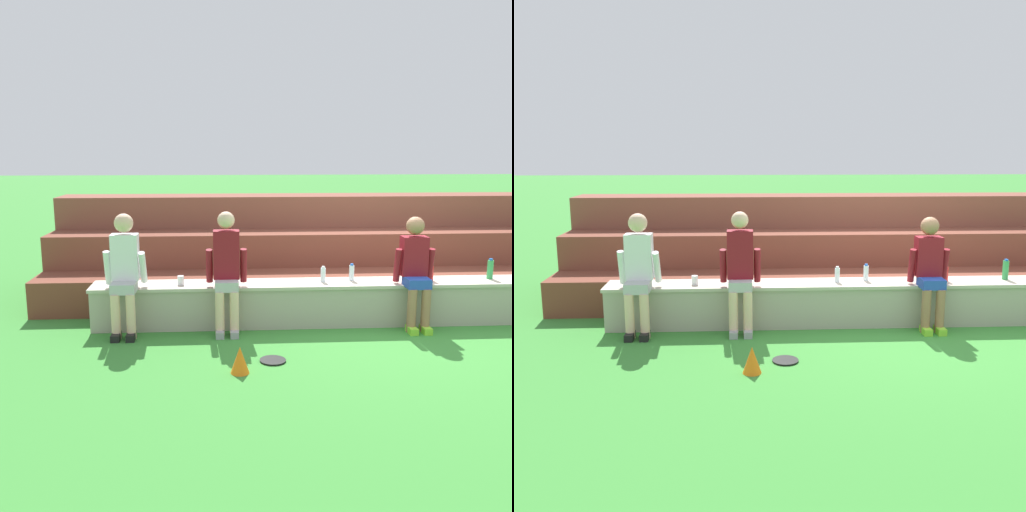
% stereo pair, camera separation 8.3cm
% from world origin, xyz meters
% --- Properties ---
extents(ground_plane, '(80.00, 80.00, 0.00)m').
position_xyz_m(ground_plane, '(0.00, 0.00, 0.00)').
color(ground_plane, '#388433').
extents(stone_seating_wall, '(7.64, 0.51, 0.54)m').
position_xyz_m(stone_seating_wall, '(0.00, 0.24, 0.29)').
color(stone_seating_wall, '#A8A08E').
rests_on(stone_seating_wall, ground).
extents(brick_bleachers, '(9.49, 2.20, 1.46)m').
position_xyz_m(brick_bleachers, '(0.00, 1.95, 0.57)').
color(brick_bleachers, brown).
rests_on(brick_bleachers, ground).
extents(person_far_left, '(0.50, 0.56, 1.45)m').
position_xyz_m(person_far_left, '(-3.36, -0.00, 0.79)').
color(person_far_left, beige).
rests_on(person_far_left, ground).
extents(person_left_of_center, '(0.49, 0.50, 1.47)m').
position_xyz_m(person_left_of_center, '(-2.14, 0.00, 0.79)').
color(person_left_of_center, beige).
rests_on(person_left_of_center, ground).
extents(person_center, '(0.49, 0.54, 1.39)m').
position_xyz_m(person_center, '(0.19, 0.01, 0.75)').
color(person_center, '#996B4C').
rests_on(person_center, ground).
extents(water_bottle_near_right, '(0.07, 0.07, 0.21)m').
position_xyz_m(water_bottle_near_right, '(0.47, 0.22, 0.64)').
color(water_bottle_near_right, red).
rests_on(water_bottle_near_right, stone_seating_wall).
extents(water_bottle_mid_left, '(0.07, 0.07, 0.22)m').
position_xyz_m(water_bottle_mid_left, '(-0.54, 0.30, 0.65)').
color(water_bottle_mid_left, silver).
rests_on(water_bottle_mid_left, stone_seating_wall).
extents(water_bottle_center_gap, '(0.08, 0.08, 0.27)m').
position_xyz_m(water_bottle_center_gap, '(1.27, 0.28, 0.67)').
color(water_bottle_center_gap, green).
rests_on(water_bottle_center_gap, stone_seating_wall).
extents(water_bottle_near_left, '(0.06, 0.06, 0.20)m').
position_xyz_m(water_bottle_near_left, '(-0.92, 0.24, 0.64)').
color(water_bottle_near_left, silver).
rests_on(water_bottle_near_left, stone_seating_wall).
extents(plastic_cup_middle, '(0.08, 0.08, 0.11)m').
position_xyz_m(plastic_cup_middle, '(-2.71, 0.20, 0.60)').
color(plastic_cup_middle, white).
rests_on(plastic_cup_middle, stone_seating_wall).
extents(frisbee, '(0.28, 0.28, 0.02)m').
position_xyz_m(frisbee, '(-1.67, -1.03, 0.01)').
color(frisbee, black).
rests_on(frisbee, ground).
extents(sports_cone, '(0.19, 0.19, 0.27)m').
position_xyz_m(sports_cone, '(-2.03, -1.32, 0.14)').
color(sports_cone, orange).
rests_on(sports_cone, ground).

